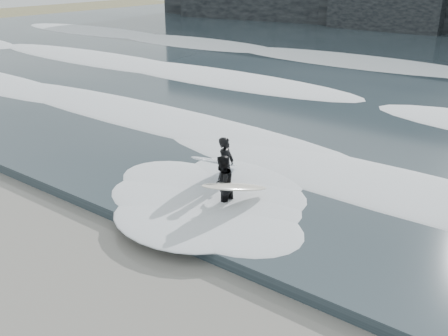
% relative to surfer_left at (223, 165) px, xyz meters
% --- Properties ---
extents(ground, '(120.00, 120.00, 0.00)m').
position_rel_surfer_left_xyz_m(ground, '(-0.78, -5.97, -0.83)').
color(ground, olive).
rests_on(ground, ground).
extents(sea, '(90.00, 52.00, 0.30)m').
position_rel_surfer_left_xyz_m(sea, '(-0.78, 23.03, -0.68)').
color(sea, '#2B373E').
rests_on(sea, ground).
extents(foam_near, '(60.00, 3.20, 0.20)m').
position_rel_surfer_left_xyz_m(foam_near, '(-0.78, 3.03, -0.43)').
color(foam_near, white).
rests_on(foam_near, sea).
extents(foam_mid, '(60.00, 4.00, 0.24)m').
position_rel_surfer_left_xyz_m(foam_mid, '(-0.78, 10.03, -0.41)').
color(foam_mid, white).
rests_on(foam_mid, sea).
extents(foam_far, '(60.00, 4.80, 0.30)m').
position_rel_surfer_left_xyz_m(foam_far, '(-0.78, 19.03, -0.38)').
color(foam_far, white).
rests_on(foam_far, sea).
extents(surfer_left, '(0.99, 2.08, 1.65)m').
position_rel_surfer_left_xyz_m(surfer_left, '(0.00, 0.00, 0.00)').
color(surfer_left, black).
rests_on(surfer_left, ground).
extents(surfer_right, '(1.25, 2.15, 1.54)m').
position_rel_surfer_left_xyz_m(surfer_right, '(0.74, -0.92, -0.06)').
color(surfer_right, black).
rests_on(surfer_right, ground).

